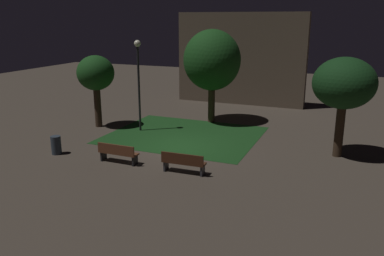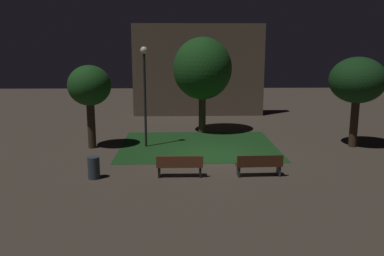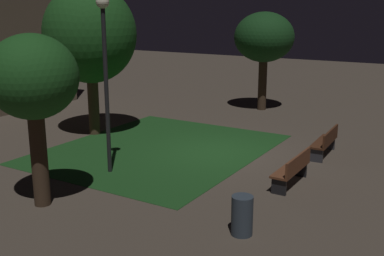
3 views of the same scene
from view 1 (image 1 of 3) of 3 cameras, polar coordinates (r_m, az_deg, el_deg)
name	(u,v)px [view 1 (image 1 of 3)]	position (r m, az deg, el deg)	size (l,w,h in m)	color
ground_plane	(180,146)	(19.45, -1.72, -2.68)	(60.00, 60.00, 0.00)	#473D33
grass_lawn	(184,135)	(21.32, -1.16, -1.01)	(7.84, 6.53, 0.01)	#194219
bench_front_right	(118,153)	(17.40, -10.67, -3.50)	(1.80, 0.49, 0.88)	brown
bench_near_trees	(183,162)	(15.99, -1.26, -4.95)	(1.82, 0.55, 0.88)	#422314
tree_back_left	(344,84)	(18.53, 21.09, 5.91)	(2.72, 2.72, 4.49)	#38281C
tree_lawn_side	(212,61)	(23.45, 2.91, 9.69)	(3.36, 3.36, 5.50)	#423021
tree_tall_center	(96,74)	(23.09, -13.72, 7.53)	(2.09, 2.09, 4.10)	#38281C
lamp_post_plaza_west	(138,71)	(21.74, -7.74, 8.16)	(0.36, 0.36, 4.98)	black
trash_bin	(56,145)	(19.32, -19.01, -2.34)	(0.46, 0.46, 0.86)	#2D3842
building_wall_backdrop	(240,59)	(29.13, 6.99, 9.86)	(9.36, 0.80, 6.52)	brown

